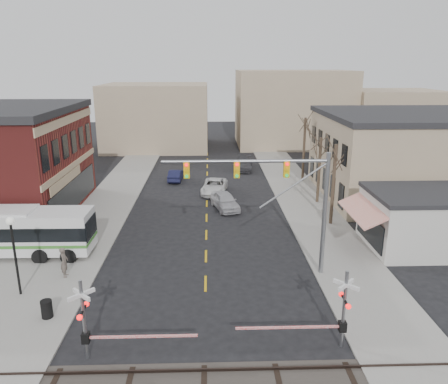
# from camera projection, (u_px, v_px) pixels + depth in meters

# --- Properties ---
(ground) EXTENTS (160.00, 160.00, 0.00)m
(ground) POSITION_uv_depth(u_px,v_px,m) (205.00, 301.00, 25.11)
(ground) COLOR black
(ground) RESTS_ON ground
(sidewalk_west) EXTENTS (5.00, 60.00, 0.12)m
(sidewalk_west) POSITION_uv_depth(u_px,v_px,m) (113.00, 198.00, 43.95)
(sidewalk_west) COLOR gray
(sidewalk_west) RESTS_ON ground
(sidewalk_east) EXTENTS (5.00, 60.00, 0.12)m
(sidewalk_east) POSITION_uv_depth(u_px,v_px,m) (300.00, 196.00, 44.56)
(sidewalk_east) COLOR gray
(sidewalk_east) RESTS_ON ground
(tan_building) EXTENTS (20.30, 15.30, 8.50)m
(tan_building) POSITION_uv_depth(u_px,v_px,m) (425.00, 155.00, 43.77)
(tan_building) COLOR tan
(tan_building) RESTS_ON ground
(awning_shop) EXTENTS (9.74, 6.20, 4.30)m
(awning_shop) POSITION_uv_depth(u_px,v_px,m) (425.00, 220.00, 31.71)
(awning_shop) COLOR beige
(awning_shop) RESTS_ON ground
(tree_east_a) EXTENTS (0.28, 0.28, 6.75)m
(tree_east_a) POSITION_uv_depth(u_px,v_px,m) (333.00, 185.00, 35.95)
(tree_east_a) COLOR #382B21
(tree_east_a) RESTS_ON sidewalk_east
(tree_east_b) EXTENTS (0.28, 0.28, 6.30)m
(tree_east_b) POSITION_uv_depth(u_px,v_px,m) (319.00, 170.00, 41.77)
(tree_east_b) COLOR #382B21
(tree_east_b) RESTS_ON sidewalk_east
(tree_east_c) EXTENTS (0.28, 0.28, 7.20)m
(tree_east_c) POSITION_uv_depth(u_px,v_px,m) (304.00, 150.00, 49.32)
(tree_east_c) COLOR #382B21
(tree_east_c) RESTS_ON sidewalk_east
(traffic_signal_mast) EXTENTS (10.14, 0.30, 8.00)m
(traffic_signal_mast) POSITION_uv_depth(u_px,v_px,m) (281.00, 189.00, 26.58)
(traffic_signal_mast) COLOR gray
(traffic_signal_mast) RESTS_ON ground
(rr_crossing_west) EXTENTS (5.60, 1.36, 4.00)m
(rr_crossing_west) POSITION_uv_depth(u_px,v_px,m) (94.00, 321.00, 19.66)
(rr_crossing_west) COLOR gray
(rr_crossing_west) RESTS_ON ground
(rr_crossing_east) EXTENTS (5.60, 1.36, 4.00)m
(rr_crossing_east) POSITION_uv_depth(u_px,v_px,m) (335.00, 310.00, 20.49)
(rr_crossing_east) COLOR gray
(rr_crossing_east) RESTS_ON ground
(street_lamp) EXTENTS (0.44, 0.44, 4.78)m
(street_lamp) POSITION_uv_depth(u_px,v_px,m) (13.00, 241.00, 24.64)
(street_lamp) COLOR black
(street_lamp) RESTS_ON sidewalk_west
(trash_bin) EXTENTS (0.60, 0.60, 0.97)m
(trash_bin) POSITION_uv_depth(u_px,v_px,m) (47.00, 309.00, 23.13)
(trash_bin) COLOR black
(trash_bin) RESTS_ON sidewalk_west
(car_a) EXTENTS (3.04, 4.95, 1.57)m
(car_a) POSITION_uv_depth(u_px,v_px,m) (225.00, 201.00, 40.66)
(car_a) COLOR #A8A7AC
(car_a) RESTS_ON ground
(car_b) EXTENTS (1.63, 4.09, 1.32)m
(car_b) POSITION_uv_depth(u_px,v_px,m) (176.00, 175.00, 50.49)
(car_b) COLOR #151736
(car_b) RESTS_ON ground
(car_c) EXTENTS (3.03, 5.49, 1.45)m
(car_c) POSITION_uv_depth(u_px,v_px,m) (214.00, 186.00, 45.63)
(car_c) COLOR silver
(car_c) RESTS_ON ground
(car_d) EXTENTS (2.67, 5.40, 1.51)m
(car_d) POSITION_uv_depth(u_px,v_px,m) (244.00, 164.00, 55.71)
(car_d) COLOR #3B3A3F
(car_d) RESTS_ON ground
(pedestrian_near) EXTENTS (0.56, 0.77, 1.95)m
(pedestrian_near) POSITION_uv_depth(u_px,v_px,m) (64.00, 262.00, 27.45)
(pedestrian_near) COLOR #5E534B
(pedestrian_near) RESTS_ON sidewalk_west
(pedestrian_far) EXTENTS (1.10, 1.00, 1.84)m
(pedestrian_far) POSITION_uv_depth(u_px,v_px,m) (50.00, 242.00, 30.62)
(pedestrian_far) COLOR #394565
(pedestrian_far) RESTS_ON sidewalk_west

